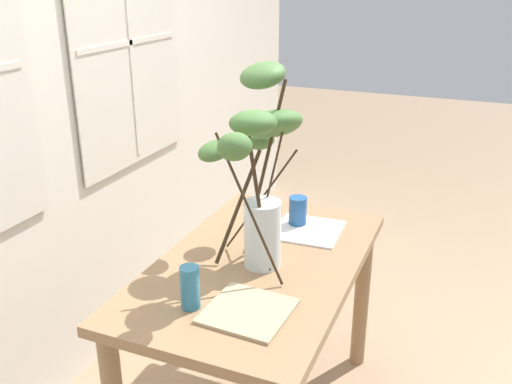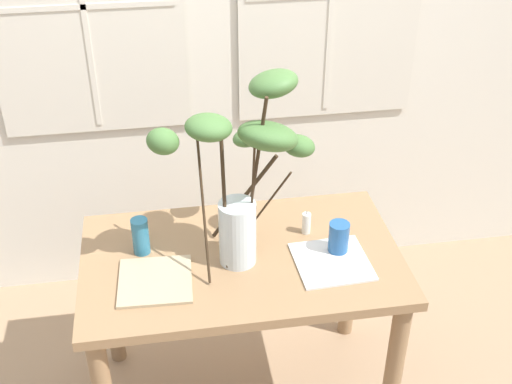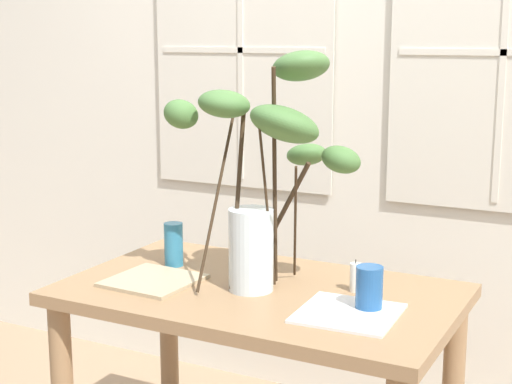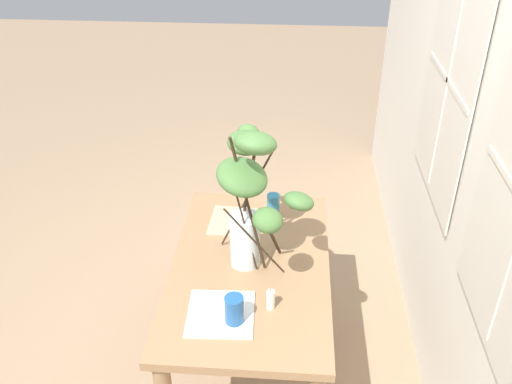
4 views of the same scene
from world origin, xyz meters
name	(u,v)px [view 2 (image 2 of 4)]	position (x,y,z in m)	size (l,w,h in m)	color
dining_table	(242,282)	(0.00, 0.00, 0.64)	(1.21, 0.73, 0.77)	#93704C
vase_with_branches	(246,166)	(0.02, 0.01, 1.16)	(0.64, 0.44, 0.75)	silver
drinking_glass_blue_left	(141,236)	(-0.37, 0.09, 0.84)	(0.06, 0.06, 0.15)	teal
drinking_glass_blue_right	(339,238)	(0.37, -0.03, 0.83)	(0.08, 0.08, 0.13)	#235693
plate_square_left	(155,281)	(-0.33, -0.10, 0.77)	(0.26, 0.26, 0.01)	tan
plate_square_right	(332,262)	(0.33, -0.09, 0.77)	(0.27, 0.27, 0.01)	white
pillar_candle	(306,223)	(0.28, 0.11, 0.81)	(0.03, 0.03, 0.10)	silver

